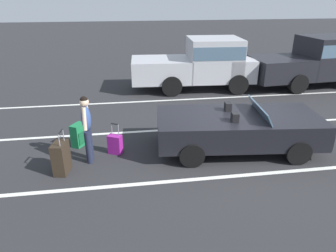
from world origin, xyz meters
The scene contains 11 objects.
ground_plane centered at (0.00, 0.00, 0.00)m, with size 80.00×80.00×0.00m, color #28282B.
lot_line_near centered at (0.00, -1.26, 0.00)m, with size 18.00×0.12×0.01m, color silver.
lot_line_mid centered at (0.00, 1.44, 0.00)m, with size 18.00×0.12×0.01m, color silver.
lot_line_far centered at (0.00, 4.14, 0.00)m, with size 18.00×0.12×0.01m, color silver.
convertible_car centered at (0.21, -0.02, 0.59)m, with size 4.29×2.16×1.24m.
suitcase_large_black centered at (-4.33, -0.52, 0.37)m, with size 0.37×0.52×1.03m.
suitcase_medium_bright centered at (-4.10, 0.79, 0.31)m, with size 0.41×0.47×0.62m.
suitcase_small_carryon centered at (-3.14, 0.21, 0.25)m, with size 0.39×0.33×0.81m.
traveler_person centered at (-3.74, -0.07, 0.93)m, with size 0.23×0.61×1.65m.
parked_pickup_truck_near centered at (5.41, 5.25, 1.11)m, with size 5.15×2.39×2.10m.
parked_pickup_truck_far centered at (0.45, 5.49, 1.11)m, with size 5.10×2.28×2.10m.
Camera 1 is at (-2.81, -6.77, 3.78)m, focal length 32.46 mm.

